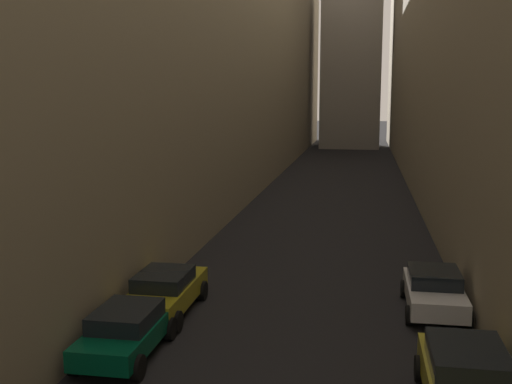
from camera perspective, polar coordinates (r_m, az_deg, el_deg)
name	(u,v)px	position (r m, az deg, el deg)	size (l,w,h in m)	color
ground_plane	(335,196)	(44.55, 7.27, -0.41)	(264.00, 264.00, 0.00)	black
building_block_left	(186,46)	(47.96, -6.45, 13.23)	(11.78, 108.00, 21.62)	gray
parked_car_left_third	(126,331)	(17.85, -11.92, -12.40)	(1.92, 3.93, 1.38)	#05472D
parked_car_left_far	(165,291)	(20.87, -8.40, -9.04)	(1.95, 4.54, 1.46)	#A59919
parked_car_right_third	(467,380)	(15.38, 18.91, -16.07)	(2.05, 4.50, 1.54)	#A59919
parked_car_right_far	(434,290)	(21.74, 16.12, -8.68)	(2.00, 4.06, 1.39)	silver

